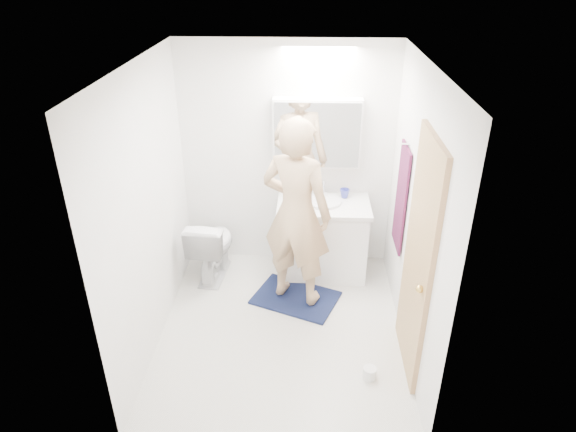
# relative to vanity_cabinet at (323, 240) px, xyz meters

# --- Properties ---
(floor) EXTENTS (2.50, 2.50, 0.00)m
(floor) POSITION_rel_vanity_cabinet_xyz_m (-0.39, -0.96, -0.39)
(floor) COLOR silver
(floor) RESTS_ON ground
(ceiling) EXTENTS (2.50, 2.50, 0.00)m
(ceiling) POSITION_rel_vanity_cabinet_xyz_m (-0.39, -0.96, 2.01)
(ceiling) COLOR white
(ceiling) RESTS_ON floor
(wall_back) EXTENTS (2.50, 0.00, 2.50)m
(wall_back) POSITION_rel_vanity_cabinet_xyz_m (-0.39, 0.29, 0.81)
(wall_back) COLOR white
(wall_back) RESTS_ON floor
(wall_front) EXTENTS (2.50, 0.00, 2.50)m
(wall_front) POSITION_rel_vanity_cabinet_xyz_m (-0.39, -2.21, 0.81)
(wall_front) COLOR white
(wall_front) RESTS_ON floor
(wall_left) EXTENTS (0.00, 2.50, 2.50)m
(wall_left) POSITION_rel_vanity_cabinet_xyz_m (-1.49, -0.96, 0.81)
(wall_left) COLOR white
(wall_left) RESTS_ON floor
(wall_right) EXTENTS (0.00, 2.50, 2.50)m
(wall_right) POSITION_rel_vanity_cabinet_xyz_m (0.71, -0.96, 0.81)
(wall_right) COLOR white
(wall_right) RESTS_ON floor
(vanity_cabinet) EXTENTS (0.90, 0.55, 0.78)m
(vanity_cabinet) POSITION_rel_vanity_cabinet_xyz_m (0.00, 0.00, 0.00)
(vanity_cabinet) COLOR white
(vanity_cabinet) RESTS_ON floor
(countertop) EXTENTS (0.95, 0.58, 0.04)m
(countertop) POSITION_rel_vanity_cabinet_xyz_m (0.00, -0.00, 0.41)
(countertop) COLOR white
(countertop) RESTS_ON vanity_cabinet
(sink_basin) EXTENTS (0.36, 0.36, 0.03)m
(sink_basin) POSITION_rel_vanity_cabinet_xyz_m (0.00, 0.03, 0.45)
(sink_basin) COLOR white
(sink_basin) RESTS_ON countertop
(faucet) EXTENTS (0.02, 0.02, 0.16)m
(faucet) POSITION_rel_vanity_cabinet_xyz_m (0.00, 0.22, 0.51)
(faucet) COLOR #BCBBC0
(faucet) RESTS_ON countertop
(medicine_cabinet) EXTENTS (0.88, 0.14, 0.70)m
(medicine_cabinet) POSITION_rel_vanity_cabinet_xyz_m (-0.09, 0.21, 1.11)
(medicine_cabinet) COLOR white
(medicine_cabinet) RESTS_ON wall_back
(mirror_panel) EXTENTS (0.84, 0.01, 0.66)m
(mirror_panel) POSITION_rel_vanity_cabinet_xyz_m (-0.09, 0.13, 1.11)
(mirror_panel) COLOR silver
(mirror_panel) RESTS_ON medicine_cabinet
(toilet) EXTENTS (0.47, 0.73, 0.71)m
(toilet) POSITION_rel_vanity_cabinet_xyz_m (-1.16, -0.11, -0.04)
(toilet) COLOR white
(toilet) RESTS_ON floor
(bath_rug) EXTENTS (0.95, 0.81, 0.02)m
(bath_rug) POSITION_rel_vanity_cabinet_xyz_m (-0.27, -0.52, -0.38)
(bath_rug) COLOR #121939
(bath_rug) RESTS_ON floor
(person) EXTENTS (0.79, 0.66, 1.85)m
(person) POSITION_rel_vanity_cabinet_xyz_m (-0.27, -0.52, 0.58)
(person) COLOR tan
(person) RESTS_ON bath_rug
(door) EXTENTS (0.04, 0.80, 2.00)m
(door) POSITION_rel_vanity_cabinet_xyz_m (0.69, -1.31, 0.61)
(door) COLOR #AE7C57
(door) RESTS_ON wall_right
(door_knob) EXTENTS (0.06, 0.06, 0.06)m
(door_knob) POSITION_rel_vanity_cabinet_xyz_m (0.65, -1.61, 0.56)
(door_knob) COLOR gold
(door_knob) RESTS_ON door
(towel) EXTENTS (0.02, 0.42, 1.00)m
(towel) POSITION_rel_vanity_cabinet_xyz_m (0.69, -0.41, 0.71)
(towel) COLOR black
(towel) RESTS_ON wall_right
(towel_hook) EXTENTS (0.07, 0.02, 0.02)m
(towel_hook) POSITION_rel_vanity_cabinet_xyz_m (0.68, -0.41, 1.23)
(towel_hook) COLOR silver
(towel_hook) RESTS_ON wall_right
(soap_bottle_a) EXTENTS (0.11, 0.11, 0.20)m
(soap_bottle_a) POSITION_rel_vanity_cabinet_xyz_m (-0.24, 0.15, 0.53)
(soap_bottle_a) COLOR beige
(soap_bottle_a) RESTS_ON countertop
(soap_bottle_b) EXTENTS (0.09, 0.09, 0.16)m
(soap_bottle_b) POSITION_rel_vanity_cabinet_xyz_m (-0.21, 0.18, 0.51)
(soap_bottle_b) COLOR #5377B3
(soap_bottle_b) RESTS_ON countertop
(toothbrush_cup) EXTENTS (0.13, 0.13, 0.10)m
(toothbrush_cup) POSITION_rel_vanity_cabinet_xyz_m (0.22, 0.16, 0.48)
(toothbrush_cup) COLOR #3C46B6
(toothbrush_cup) RESTS_ON countertop
(toilet_paper_roll) EXTENTS (0.11, 0.11, 0.10)m
(toilet_paper_roll) POSITION_rel_vanity_cabinet_xyz_m (0.37, -1.55, -0.34)
(toilet_paper_roll) COLOR white
(toilet_paper_roll) RESTS_ON floor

